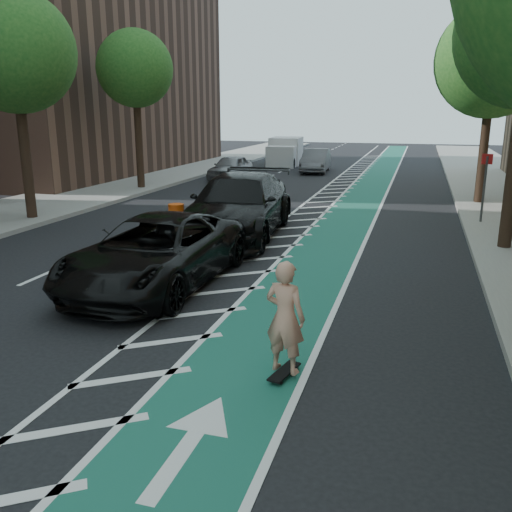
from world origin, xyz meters
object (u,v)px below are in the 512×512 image
at_px(skateboarder, 285,317).
at_px(suv_near, 156,252).
at_px(barrel_a, 177,218).
at_px(suv_far, 238,206).

height_order(skateboarder, suv_near, skateboarder).
distance_m(suv_near, barrel_a, 5.86).
xyz_separation_m(suv_near, barrel_a, (-2.05, 5.48, -0.37)).
relative_size(skateboarder, suv_far, 0.26).
relative_size(skateboarder, suv_near, 0.30).
bearing_deg(barrel_a, suv_far, -2.65).
bearing_deg(suv_near, suv_far, 89.67).
xyz_separation_m(suv_near, suv_far, (0.15, 5.38, 0.17)).
xyz_separation_m(skateboarder, barrel_a, (-5.90, 8.95, -0.54)).
height_order(suv_near, suv_far, suv_far).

